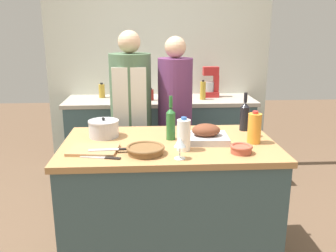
{
  "coord_description": "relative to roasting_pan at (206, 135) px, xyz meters",
  "views": [
    {
      "loc": [
        -0.15,
        -2.3,
        1.67
      ],
      "look_at": [
        0.0,
        0.13,
        1.0
      ],
      "focal_mm": 38.0,
      "sensor_mm": 36.0,
      "label": 1
    }
  ],
  "objects": [
    {
      "name": "knife_paring",
      "position": [
        -0.67,
        -0.28,
        -0.04
      ],
      "size": [
        0.25,
        0.09,
        0.01
      ],
      "color": "#B7B7BC",
      "rests_on": "kitchen_island"
    },
    {
      "name": "person_cook_aproned",
      "position": [
        -0.54,
        0.8,
        -0.06
      ],
      "size": [
        0.36,
        0.36,
        1.66
      ],
      "rotation": [
        0.0,
        0.0,
        -0.01
      ],
      "color": "beige",
      "rests_on": "ground_plane"
    },
    {
      "name": "wine_glass_left",
      "position": [
        0.36,
        0.1,
        0.05
      ],
      "size": [
        0.07,
        0.07,
        0.13
      ],
      "color": "silver",
      "rests_on": "kitchen_island"
    },
    {
      "name": "condiment_bottle_extra",
      "position": [
        -0.35,
        1.43,
        0.02
      ],
      "size": [
        0.06,
        0.06,
        0.13
      ],
      "color": "maroon",
      "rests_on": "back_counter"
    },
    {
      "name": "stand_mixer",
      "position": [
        0.31,
        1.6,
        0.1
      ],
      "size": [
        0.18,
        0.14,
        0.33
      ],
      "color": "#B22323",
      "rests_on": "back_counter"
    },
    {
      "name": "cutting_board",
      "position": [
        -0.74,
        -0.16,
        -0.04
      ],
      "size": [
        0.32,
        0.25,
        0.02
      ],
      "color": "#AD7F51",
      "rests_on": "kitchen_island"
    },
    {
      "name": "juice_jug",
      "position": [
        0.32,
        -0.05,
        0.06
      ],
      "size": [
        0.09,
        0.09,
        0.22
      ],
      "color": "orange",
      "rests_on": "kitchen_island"
    },
    {
      "name": "roasting_pan",
      "position": [
        0.0,
        0.0,
        0.0
      ],
      "size": [
        0.31,
        0.26,
        0.12
      ],
      "color": "#BCBCC1",
      "rests_on": "kitchen_island"
    },
    {
      "name": "kitchen_island",
      "position": [
        -0.25,
        -0.0,
        -0.51
      ],
      "size": [
        1.44,
        0.84,
        0.92
      ],
      "color": "#3D565B",
      "rests_on": "ground_plane"
    },
    {
      "name": "stock_pot",
      "position": [
        -0.71,
        0.16,
        0.01
      ],
      "size": [
        0.22,
        0.22,
        0.14
      ],
      "color": "#B7B7BC",
      "rests_on": "kitchen_island"
    },
    {
      "name": "wine_bottle_dark",
      "position": [
        -0.24,
        0.06,
        0.07
      ],
      "size": [
        0.06,
        0.06,
        0.31
      ],
      "color": "#28662D",
      "rests_on": "kitchen_island"
    },
    {
      "name": "condiment_bottle_short",
      "position": [
        0.2,
        1.45,
        0.06
      ],
      "size": [
        0.06,
        0.06,
        0.21
      ],
      "color": "#B28E2D",
      "rests_on": "back_counter"
    },
    {
      "name": "condiment_bottle_tall",
      "position": [
        -0.89,
        1.62,
        0.04
      ],
      "size": [
        0.07,
        0.07,
        0.16
      ],
      "color": "#B28E2D",
      "rests_on": "back_counter"
    },
    {
      "name": "person_cook_guest",
      "position": [
        -0.14,
        0.83,
        -0.07
      ],
      "size": [
        0.31,
        0.31,
        1.61
      ],
      "rotation": [
        0.0,
        0.0,
        -0.19
      ],
      "color": "beige",
      "rests_on": "ground_plane"
    },
    {
      "name": "wine_glass_right",
      "position": [
        -0.21,
        -0.32,
        0.05
      ],
      "size": [
        0.07,
        0.07,
        0.13
      ],
      "color": "silver",
      "rests_on": "kitchen_island"
    },
    {
      "name": "back_counter",
      "position": [
        -0.25,
        1.5,
        -0.5
      ],
      "size": [
        2.04,
        0.6,
        0.93
      ],
      "color": "#3D565B",
      "rests_on": "ground_plane"
    },
    {
      "name": "back_wall",
      "position": [
        -0.25,
        1.85,
        0.3
      ],
      "size": [
        2.54,
        0.1,
        2.55
      ],
      "color": "silver",
      "rests_on": "ground_plane"
    },
    {
      "name": "milk_jug",
      "position": [
        -0.17,
        -0.17,
        0.05
      ],
      "size": [
        0.09,
        0.09,
        0.22
      ],
      "color": "white",
      "rests_on": "kitchen_island"
    },
    {
      "name": "wine_bottle_green",
      "position": [
        0.34,
        0.26,
        0.07
      ],
      "size": [
        0.07,
        0.07,
        0.29
      ],
      "color": "black",
      "rests_on": "kitchen_island"
    },
    {
      "name": "knife_chef",
      "position": [
        -0.6,
        -0.19,
        -0.03
      ],
      "size": [
        0.3,
        0.05,
        0.01
      ],
      "color": "#B7B7BC",
      "rests_on": "cutting_board"
    },
    {
      "name": "mixing_bowl",
      "position": [
        0.18,
        -0.25,
        -0.02
      ],
      "size": [
        0.14,
        0.14,
        0.05
      ],
      "color": "#A84C38",
      "rests_on": "kitchen_island"
    },
    {
      "name": "wicker_basket",
      "position": [
        -0.41,
        -0.22,
        -0.02
      ],
      "size": [
        0.24,
        0.24,
        0.05
      ],
      "color": "brown",
      "rests_on": "kitchen_island"
    }
  ]
}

